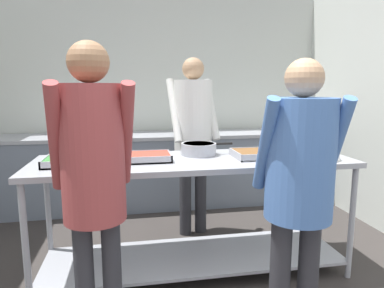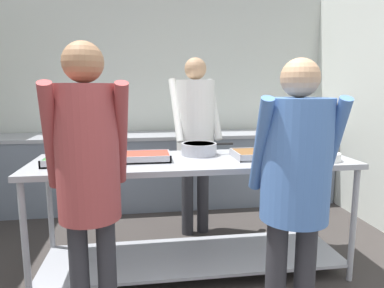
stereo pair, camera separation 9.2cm
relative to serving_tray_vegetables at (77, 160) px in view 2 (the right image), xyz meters
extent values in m
cube|color=silver|center=(0.75, 2.05, 0.38)|extent=(4.41, 0.06, 2.65)
cube|color=slate|center=(0.75, 1.68, -0.52)|extent=(4.25, 0.62, 0.86)
cube|color=#9EA0A8|center=(0.75, 1.68, -0.06)|extent=(4.25, 0.65, 0.04)
cube|color=black|center=(1.40, 1.68, -0.06)|extent=(0.55, 0.46, 0.02)
cube|color=#9EA0A8|center=(0.86, 0.02, -0.05)|extent=(2.43, 0.74, 0.04)
cube|color=#9EA0A8|center=(0.86, 0.02, -0.83)|extent=(2.35, 0.66, 0.02)
cylinder|color=#9EA0A8|center=(-0.30, -0.30, -0.51)|extent=(0.04, 0.04, 0.88)
cylinder|color=#9EA0A8|center=(2.02, -0.30, -0.51)|extent=(0.04, 0.04, 0.88)
cylinder|color=#9EA0A8|center=(-0.30, 0.34, -0.51)|extent=(0.04, 0.04, 0.88)
cylinder|color=#9EA0A8|center=(2.02, 0.34, -0.51)|extent=(0.04, 0.04, 0.88)
cube|color=#9EA0A8|center=(0.00, 0.00, -0.02)|extent=(0.45, 0.31, 0.01)
cube|color=#387A38|center=(0.00, 0.00, 0.01)|extent=(0.43, 0.29, 0.04)
cube|color=#9EA0A8|center=(0.00, -0.15, 0.00)|extent=(0.45, 0.01, 0.05)
cube|color=#9EA0A8|center=(0.00, 0.15, 0.00)|extent=(0.45, 0.01, 0.05)
cube|color=#9EA0A8|center=(-0.22, 0.00, 0.00)|extent=(0.01, 0.31, 0.05)
cube|color=#9EA0A8|center=(0.22, 0.00, 0.00)|extent=(0.01, 0.31, 0.05)
cube|color=#9EA0A8|center=(0.47, 0.03, -0.02)|extent=(0.42, 0.28, 0.01)
cube|color=#B23D2D|center=(0.47, 0.03, 0.01)|extent=(0.39, 0.26, 0.04)
cube|color=#9EA0A8|center=(0.47, -0.10, 0.00)|extent=(0.42, 0.01, 0.05)
cube|color=#9EA0A8|center=(0.47, 0.17, 0.00)|extent=(0.42, 0.01, 0.05)
cube|color=#9EA0A8|center=(0.27, 0.03, 0.00)|extent=(0.01, 0.28, 0.05)
cube|color=#9EA0A8|center=(0.67, 0.03, 0.00)|extent=(0.01, 0.28, 0.05)
cylinder|color=#9EA0A8|center=(0.93, 0.18, 0.02)|extent=(0.29, 0.29, 0.10)
cylinder|color=brown|center=(0.93, 0.18, 0.06)|extent=(0.25, 0.25, 0.01)
cylinder|color=black|center=(1.14, 0.18, 0.06)|extent=(0.14, 0.02, 0.02)
cube|color=#9EA0A8|center=(1.42, 0.00, -0.02)|extent=(0.49, 0.32, 0.01)
cube|color=brown|center=(1.42, 0.00, 0.01)|extent=(0.47, 0.29, 0.04)
cube|color=#9EA0A8|center=(1.42, -0.16, 0.00)|extent=(0.49, 0.01, 0.05)
cube|color=#9EA0A8|center=(1.42, 0.15, 0.00)|extent=(0.49, 0.01, 0.05)
cube|color=#9EA0A8|center=(1.18, 0.00, 0.00)|extent=(0.01, 0.32, 0.05)
cube|color=#9EA0A8|center=(1.66, 0.00, 0.00)|extent=(0.01, 0.32, 0.05)
cylinder|color=white|center=(1.82, -0.17, -0.02)|extent=(0.24, 0.24, 0.01)
cylinder|color=white|center=(1.82, -0.17, -0.01)|extent=(0.24, 0.24, 0.01)
cylinder|color=white|center=(1.82, -0.17, 0.00)|extent=(0.24, 0.24, 0.01)
cylinder|color=white|center=(1.82, -0.17, 0.02)|extent=(0.24, 0.24, 0.01)
cylinder|color=white|center=(1.82, -0.17, 0.03)|extent=(0.24, 0.24, 0.01)
cylinder|color=#2D2D33|center=(0.11, -0.72, -0.56)|extent=(0.10, 0.10, 0.77)
cylinder|color=#2D2D33|center=(0.26, -0.70, -0.56)|extent=(0.10, 0.10, 0.77)
cylinder|color=#993D3D|center=(0.01, -0.74, 0.27)|extent=(0.12, 0.33, 0.58)
cylinder|color=#993D3D|center=(0.36, -0.69, 0.27)|extent=(0.12, 0.33, 0.58)
cylinder|color=#993D3D|center=(0.18, -0.71, 0.18)|extent=(0.33, 0.33, 0.71)
sphere|color=#8C6647|center=(0.18, -0.71, 0.64)|extent=(0.21, 0.21, 0.21)
cylinder|color=#2D2D33|center=(1.22, -0.78, -0.58)|extent=(0.12, 0.12, 0.73)
cylinder|color=#2D2D33|center=(1.39, -0.80, -0.58)|extent=(0.12, 0.12, 0.73)
cylinder|color=#4770B2|center=(1.11, -0.77, 0.20)|extent=(0.10, 0.31, 0.55)
cylinder|color=#4770B2|center=(1.50, -0.81, 0.20)|extent=(0.10, 0.31, 0.55)
cylinder|color=#4770B2|center=(1.30, -0.79, 0.12)|extent=(0.38, 0.38, 0.68)
sphere|color=tan|center=(1.30, -0.79, 0.57)|extent=(0.21, 0.21, 0.21)
cylinder|color=#2D2D33|center=(1.07, 0.76, -0.55)|extent=(0.12, 0.12, 0.80)
cylinder|color=#2D2D33|center=(0.90, 0.73, -0.55)|extent=(0.12, 0.12, 0.80)
cylinder|color=silver|center=(1.18, 0.78, 0.31)|extent=(0.13, 0.34, 0.60)
cylinder|color=silver|center=(0.79, 0.71, 0.31)|extent=(0.13, 0.34, 0.60)
cylinder|color=silver|center=(0.99, 0.75, 0.22)|extent=(0.37, 0.37, 0.74)
sphere|color=tan|center=(0.99, 0.75, 0.70)|extent=(0.21, 0.21, 0.21)
cylinder|color=#23602D|center=(1.02, 1.60, 0.04)|extent=(0.07, 0.07, 0.18)
cone|color=#23602D|center=(1.02, 1.60, 0.17)|extent=(0.06, 0.06, 0.07)
cylinder|color=black|center=(1.02, 1.60, 0.21)|extent=(0.03, 0.03, 0.02)
camera|label=1|loc=(0.38, -2.51, 0.52)|focal=32.00mm
camera|label=2|loc=(0.47, -2.53, 0.52)|focal=32.00mm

